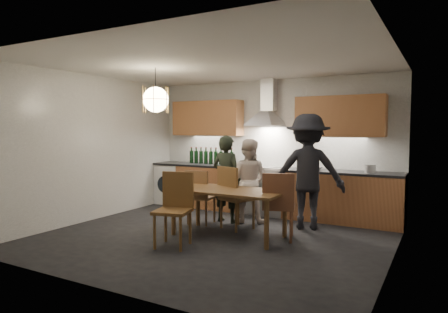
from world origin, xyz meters
The scene contains 17 objects.
ground centered at (0.00, 0.00, 0.00)m, with size 5.00×5.00×0.00m, color black.
room_shell centered at (0.00, 0.00, 1.71)m, with size 5.02×4.52×2.61m.
counter_run centered at (0.02, 1.95, 0.45)m, with size 5.00×0.62×0.90m.
range_stove centered at (0.00, 1.94, 0.44)m, with size 0.90×0.60×0.92m.
wall_fixtures centered at (0.00, 2.07, 1.87)m, with size 4.30×0.54×1.10m.
pendant_lamp centered at (-1.00, -0.10, 2.10)m, with size 0.43×0.43×0.70m.
dining_table centered at (0.17, 0.16, 0.64)m, with size 1.71×0.86×0.72m.
chair_back_left centered at (-0.63, 0.58, 0.54)m, with size 0.47×0.47×0.93m.
chair_back_mid centered at (0.04, 0.55, 0.59)m, with size 0.61×0.61×1.03m.
chair_back_right centered at (0.93, 0.29, 0.58)m, with size 0.57×0.57×1.01m.
chair_front centered at (-0.27, -0.60, 0.59)m, with size 0.56×0.56×1.03m.
person_left centered at (-0.30, 0.97, 0.76)m, with size 0.56×0.37×1.53m, color black.
person_mid centered at (0.01, 1.16, 0.73)m, with size 0.71×0.55×1.46m, color beige.
person_right centered at (1.07, 1.23, 0.94)m, with size 1.22×0.70×1.88m, color black.
mixing_bowl centered at (1.00, 1.89, 0.93)m, with size 0.28×0.28×0.07m, color #B8B8BC.
stock_pot centered at (1.93, 1.97, 0.96)m, with size 0.18×0.18×0.13m, color #AAABAE.
wine_bottles centered at (-1.27, 2.04, 1.07)m, with size 1.06×0.08×0.34m.
Camera 1 is at (3.03, -5.12, 1.64)m, focal length 32.00 mm.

